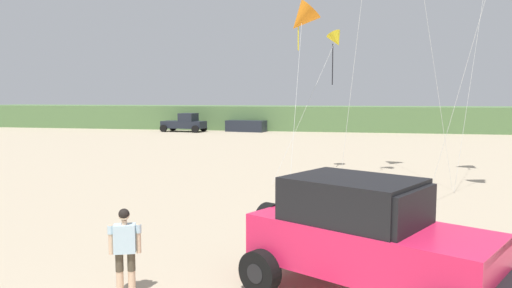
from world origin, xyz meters
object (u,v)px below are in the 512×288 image
at_px(person_watching, 125,246).
at_px(kite_purple_stunt, 336,40).
at_px(jeep, 366,236).
at_px(kite_black_sled, 302,19).
at_px(distant_pickup, 185,123).
at_px(distant_sedan, 246,126).

distance_m(person_watching, kite_purple_stunt, 17.32).
bearing_deg(kite_purple_stunt, person_watching, -101.16).
xyz_separation_m(jeep, kite_black_sled, (-2.56, 11.92, 5.82)).
distance_m(jeep, distant_pickup, 44.00).
distance_m(distant_pickup, kite_purple_stunt, 30.41).
bearing_deg(distant_pickup, person_watching, -71.41).
bearing_deg(jeep, kite_purple_stunt, 94.76).
height_order(person_watching, kite_purple_stunt, kite_purple_stunt).
bearing_deg(jeep, kite_black_sled, 102.13).
xyz_separation_m(person_watching, distant_pickup, (-13.71, 40.76, 0.00)).
bearing_deg(kite_black_sled, distant_sedan, 107.31).
distance_m(distant_sedan, kite_purple_stunt, 28.82).
distance_m(distant_sedan, kite_black_sled, 31.72).
distance_m(jeep, distant_sedan, 43.23).
xyz_separation_m(jeep, distant_sedan, (-11.80, 41.58, -0.60)).
bearing_deg(person_watching, kite_black_sled, 81.45).
height_order(jeep, distant_sedan, jeep).
height_order(person_watching, distant_pickup, distant_pickup).
height_order(jeep, person_watching, jeep).
bearing_deg(person_watching, jeep, 8.74).
bearing_deg(distant_sedan, kite_black_sled, -63.04).
bearing_deg(person_watching, distant_sedan, 99.86).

